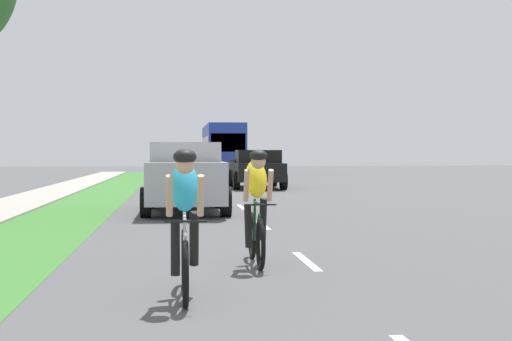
{
  "coord_description": "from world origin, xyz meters",
  "views": [
    {
      "loc": [
        -1.84,
        -1.36,
        1.54
      ],
      "look_at": [
        0.97,
        23.95,
        0.9
      ],
      "focal_mm": 50.85,
      "sensor_mm": 36.0,
      "label": 1
    }
  ],
  "objects_px": {
    "pickup_black": "(256,169)",
    "sedan_dark_green": "(182,166)",
    "suv_silver": "(185,175)",
    "bus_blue": "(222,146)",
    "cyclist_trailing": "(256,206)",
    "cyclist_lead": "(185,222)"
  },
  "relations": [
    {
      "from": "suv_silver",
      "to": "cyclist_lead",
      "type": "bearing_deg",
      "value": -90.76
    },
    {
      "from": "cyclist_lead",
      "to": "pickup_black",
      "type": "bearing_deg",
      "value": 81.82
    },
    {
      "from": "cyclist_trailing",
      "to": "pickup_black",
      "type": "distance_m",
      "value": 21.35
    },
    {
      "from": "cyclist_trailing",
      "to": "bus_blue",
      "type": "relative_size",
      "value": 0.15
    },
    {
      "from": "cyclist_trailing",
      "to": "cyclist_lead",
      "type": "bearing_deg",
      "value": -114.76
    },
    {
      "from": "suv_silver",
      "to": "sedan_dark_green",
      "type": "height_order",
      "value": "suv_silver"
    },
    {
      "from": "cyclist_lead",
      "to": "cyclist_trailing",
      "type": "relative_size",
      "value": 1.0
    },
    {
      "from": "pickup_black",
      "to": "bus_blue",
      "type": "height_order",
      "value": "bus_blue"
    },
    {
      "from": "cyclist_trailing",
      "to": "sedan_dark_green",
      "type": "distance_m",
      "value": 32.29
    },
    {
      "from": "cyclist_lead",
      "to": "suv_silver",
      "type": "relative_size",
      "value": 0.37
    },
    {
      "from": "pickup_black",
      "to": "bus_blue",
      "type": "distance_m",
      "value": 21.51
    },
    {
      "from": "bus_blue",
      "to": "suv_silver",
      "type": "bearing_deg",
      "value": -95.3
    },
    {
      "from": "suv_silver",
      "to": "bus_blue",
      "type": "bearing_deg",
      "value": 84.7
    },
    {
      "from": "cyclist_lead",
      "to": "cyclist_trailing",
      "type": "bearing_deg",
      "value": 65.24
    },
    {
      "from": "pickup_black",
      "to": "sedan_dark_green",
      "type": "relative_size",
      "value": 1.19
    },
    {
      "from": "cyclist_lead",
      "to": "cyclist_trailing",
      "type": "distance_m",
      "value": 2.4
    },
    {
      "from": "cyclist_lead",
      "to": "suv_silver",
      "type": "height_order",
      "value": "suv_silver"
    },
    {
      "from": "cyclist_trailing",
      "to": "pickup_black",
      "type": "bearing_deg",
      "value": 83.66
    },
    {
      "from": "cyclist_lead",
      "to": "sedan_dark_green",
      "type": "distance_m",
      "value": 34.46
    },
    {
      "from": "cyclist_lead",
      "to": "suv_silver",
      "type": "distance_m",
      "value": 11.09
    },
    {
      "from": "pickup_black",
      "to": "suv_silver",
      "type": "bearing_deg",
      "value": -104.64
    },
    {
      "from": "suv_silver",
      "to": "pickup_black",
      "type": "height_order",
      "value": "suv_silver"
    }
  ]
}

